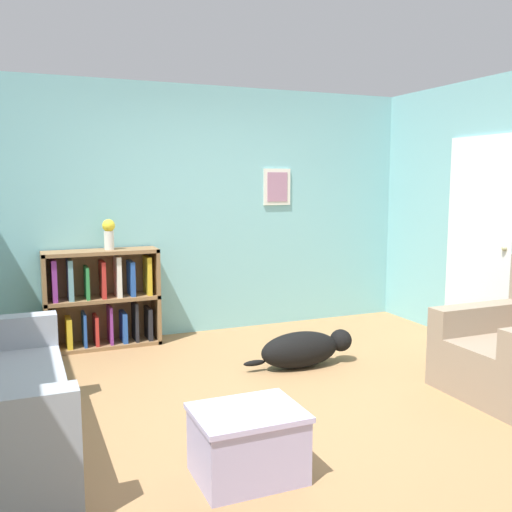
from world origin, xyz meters
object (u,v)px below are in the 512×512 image
(coffee_table, at_px, (248,441))
(vase, at_px, (109,233))
(dog, at_px, (304,349))
(bookshelf, at_px, (102,300))

(coffee_table, relative_size, vase, 1.99)
(dog, height_order, vase, vase)
(coffee_table, height_order, dog, coffee_table)
(coffee_table, distance_m, dog, 1.92)
(dog, xyz_separation_m, vase, (-1.45, 1.31, 0.96))
(vase, bearing_deg, coffee_table, -84.06)
(coffee_table, bearing_deg, dog, 53.28)
(bookshelf, relative_size, dog, 1.06)
(bookshelf, xyz_separation_m, coffee_table, (0.38, -2.87, -0.26))
(bookshelf, relative_size, vase, 3.68)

